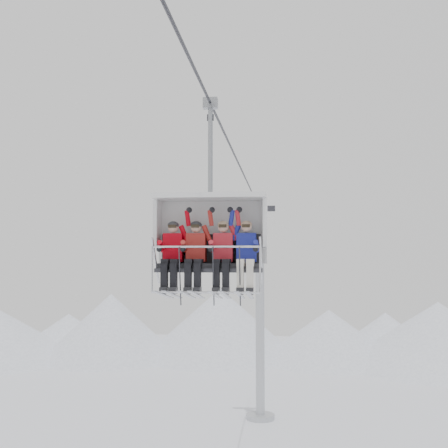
# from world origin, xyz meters

# --- Properties ---
(ridgeline) EXTENTS (72.00, 21.00, 7.00)m
(ridgeline) POSITION_xyz_m (-1.58, 42.05, 2.84)
(ridgeline) COLOR white
(ridgeline) RESTS_ON ground
(lift_tower_right) EXTENTS (2.00, 1.80, 13.48)m
(lift_tower_right) POSITION_xyz_m (0.00, 22.00, 5.78)
(lift_tower_right) COLOR #ADB0B5
(lift_tower_right) RESTS_ON ground
(haul_cable) EXTENTS (0.06, 50.00, 0.06)m
(haul_cable) POSITION_xyz_m (0.00, 0.00, 13.30)
(haul_cable) COLOR #313137
(haul_cable) RESTS_ON lift_tower_left
(chairlift_carrier) EXTENTS (2.28, 1.17, 3.98)m
(chairlift_carrier) POSITION_xyz_m (0.00, -2.57, 10.65)
(chairlift_carrier) COLOR black
(chairlift_carrier) RESTS_ON haul_cable
(skier_far_left) EXTENTS (0.39, 1.69, 1.56)m
(skier_far_left) POSITION_xyz_m (-0.75, -2.88, 10.19)
(skier_far_left) COLOR #BD0210
(skier_far_left) RESTS_ON chairlift_carrier
(skier_center_left) EXTENTS (0.39, 1.69, 1.56)m
(skier_center_left) POSITION_xyz_m (-0.28, -2.88, 10.19)
(skier_center_left) COLOR #A4241E
(skier_center_left) RESTS_ON chairlift_carrier
(skier_center_right) EXTENTS (0.39, 1.69, 1.56)m
(skier_center_right) POSITION_xyz_m (0.28, -2.88, 10.19)
(skier_center_right) COLOR red
(skier_center_right) RESTS_ON chairlift_carrier
(skier_far_right) EXTENTS (0.39, 1.69, 1.56)m
(skier_far_right) POSITION_xyz_m (0.74, -2.88, 10.19)
(skier_far_right) COLOR navy
(skier_far_right) RESTS_ON chairlift_carrier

